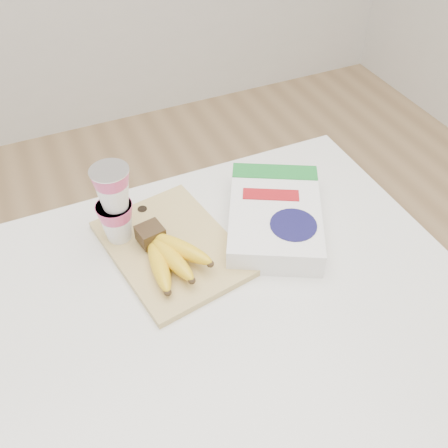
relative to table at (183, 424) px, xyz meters
name	(u,v)px	position (x,y,z in m)	size (l,w,h in m)	color
room	(132,28)	(0.00, 0.00, 0.93)	(4.00, 4.00, 4.00)	tan
table	(183,424)	(0.00, 0.00, 0.00)	(1.11, 0.74, 0.84)	white
cutting_board	(172,248)	(0.06, 0.15, 0.43)	(0.22, 0.30, 0.01)	tan
bananas	(168,254)	(0.04, 0.12, 0.46)	(0.12, 0.17, 0.06)	#382816
yogurt_stack	(114,203)	(-0.02, 0.22, 0.52)	(0.08, 0.07, 0.17)	white
cereal_box	(275,216)	(0.28, 0.13, 0.45)	(0.29, 0.32, 0.06)	white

